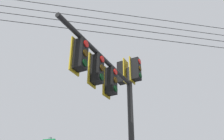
# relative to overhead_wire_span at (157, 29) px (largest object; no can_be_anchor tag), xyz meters

# --- Properties ---
(signal_mast_assembly) EXTENTS (1.48, 4.50, 6.97)m
(signal_mast_assembly) POSITION_rel_overhead_wire_span_xyz_m (1.45, 1.63, -3.64)
(signal_mast_assembly) COLOR black
(signal_mast_assembly) RESTS_ON ground
(overhead_wire_span) EXTENTS (26.71, 13.10, 1.40)m
(overhead_wire_span) POSITION_rel_overhead_wire_span_xyz_m (0.00, 0.00, 0.00)
(overhead_wire_span) COLOR black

